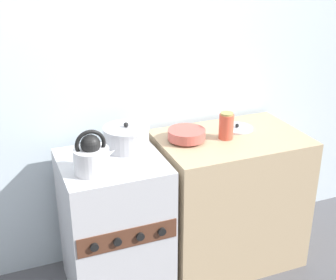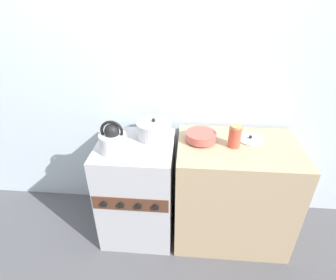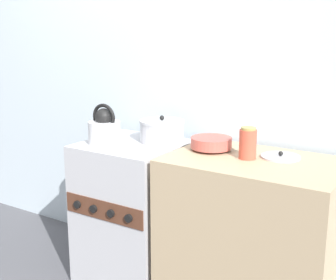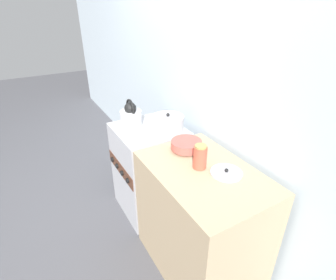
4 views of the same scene
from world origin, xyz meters
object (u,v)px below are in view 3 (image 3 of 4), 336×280
stove (134,212)px  loose_pot_lid (281,157)px  kettle (104,129)px  enamel_bowl (211,143)px  storage_jar (248,143)px  cooking_pot (162,131)px

stove → loose_pot_lid: 0.95m
kettle → enamel_bowl: bearing=15.7°
stove → kettle: (-0.12, -0.10, 0.51)m
stove → enamel_bowl: (0.47, 0.07, 0.47)m
storage_jar → kettle: bearing=-172.0°
stove → enamel_bowl: size_ratio=3.86×
stove → cooking_pot: cooking_pot is taller
kettle → cooking_pot: 0.33m
stove → storage_jar: bearing=1.5°
cooking_pot → loose_pot_lid: 0.71m
loose_pot_lid → enamel_bowl: bearing=-171.7°
stove → cooking_pot: size_ratio=3.23×
enamel_bowl → loose_pot_lid: 0.37m
enamel_bowl → storage_jar: bearing=-12.7°
storage_jar → enamel_bowl: bearing=167.3°
stove → enamel_bowl: enamel_bowl is taller
enamel_bowl → stove: bearing=-171.5°
cooking_pot → loose_pot_lid: (0.71, 0.00, -0.05)m
cooking_pot → loose_pot_lid: size_ratio=1.33×
kettle → enamel_bowl: kettle is taller
stove → loose_pot_lid: loose_pot_lid is taller
storage_jar → cooking_pot: bearing=170.0°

